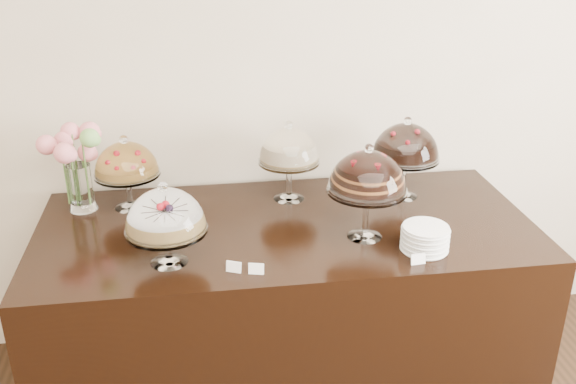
{
  "coord_description": "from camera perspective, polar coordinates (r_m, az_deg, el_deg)",
  "views": [
    {
      "loc": [
        -0.7,
        -0.07,
        2.2
      ],
      "look_at": [
        -0.33,
        2.4,
        1.08
      ],
      "focal_mm": 40.0,
      "sensor_mm": 36.0,
      "label": 1
    }
  ],
  "objects": [
    {
      "name": "cake_stand_fruit_tart",
      "position": [
        3.02,
        -14.2,
        2.57
      ],
      "size": [
        0.3,
        0.3,
        0.36
      ],
      "color": "white",
      "rests_on": "display_counter"
    },
    {
      "name": "wall_back",
      "position": [
        3.23,
        4.42,
        11.54
      ],
      "size": [
        5.0,
        0.04,
        3.0
      ],
      "primitive_type": "cube",
      "color": "beige",
      "rests_on": "ground"
    },
    {
      "name": "cake_stand_sugar_sponge",
      "position": [
        2.51,
        -10.86,
        -1.99
      ],
      "size": [
        0.32,
        0.32,
        0.35
      ],
      "color": "white",
      "rests_on": "display_counter"
    },
    {
      "name": "plate_stack",
      "position": [
        2.69,
        12.08,
        -4.04
      ],
      "size": [
        0.19,
        0.19,
        0.1
      ],
      "color": "white",
      "rests_on": "display_counter"
    },
    {
      "name": "price_card_right",
      "position": [
        2.6,
        11.5,
        -5.86
      ],
      "size": [
        0.06,
        0.02,
        0.04
      ],
      "primitive_type": "cube",
      "rotation": [
        -0.21,
        0.0,
        0.09
      ],
      "color": "white",
      "rests_on": "display_counter"
    },
    {
      "name": "price_card_extra",
      "position": [
        2.5,
        -4.85,
        -6.65
      ],
      "size": [
        0.06,
        0.04,
        0.04
      ],
      "primitive_type": "cube",
      "rotation": [
        -0.21,
        0.0,
        -0.41
      ],
      "color": "white",
      "rests_on": "display_counter"
    },
    {
      "name": "cake_stand_choco_layer",
      "position": [
        2.66,
        7.09,
        1.51
      ],
      "size": [
        0.34,
        0.34,
        0.42
      ],
      "color": "white",
      "rests_on": "display_counter"
    },
    {
      "name": "display_counter",
      "position": [
        3.09,
        -0.14,
        -10.35
      ],
      "size": [
        2.2,
        1.0,
        0.9
      ],
      "primitive_type": "cube",
      "color": "black",
      "rests_on": "ground"
    },
    {
      "name": "cake_stand_dark_choco",
      "position": [
        3.09,
        10.44,
        4.13
      ],
      "size": [
        0.33,
        0.33,
        0.4
      ],
      "color": "white",
      "rests_on": "display_counter"
    },
    {
      "name": "price_card_left",
      "position": [
        2.48,
        -2.85,
        -6.84
      ],
      "size": [
        0.06,
        0.03,
        0.04
      ],
      "primitive_type": "cube",
      "rotation": [
        -0.21,
        0.0,
        -0.24
      ],
      "color": "white",
      "rests_on": "display_counter"
    },
    {
      "name": "cake_stand_cheesecake",
      "position": [
        3.01,
        0.08,
        3.84
      ],
      "size": [
        0.29,
        0.29,
        0.39
      ],
      "color": "white",
      "rests_on": "display_counter"
    },
    {
      "name": "flower_vase",
      "position": [
        3.05,
        -18.33,
        2.86
      ],
      "size": [
        0.28,
        0.27,
        0.42
      ],
      "color": "white",
      "rests_on": "display_counter"
    }
  ]
}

